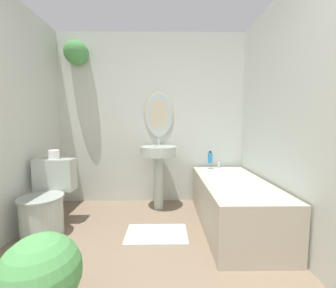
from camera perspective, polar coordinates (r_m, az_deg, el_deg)
The scene contains 9 objects.
wall_back at distance 3.00m, azimuth -5.97°, elevation 8.15°, with size 2.74×0.32×2.40m.
wall_right at distance 1.96m, azimuth 35.23°, elevation 6.66°, with size 0.06×2.87×2.40m.
toilet at distance 2.55m, azimuth -30.67°, elevation -13.92°, with size 0.42×0.58×0.74m.
pedestal_sink at distance 2.73m, azimuth -2.66°, elevation -4.56°, with size 0.47×0.47×0.94m.
bathtub at distance 2.47m, azimuth 17.54°, elevation -15.04°, with size 0.69×1.44×0.59m.
shampoo_bottle at distance 2.90m, azimuth 11.61°, elevation -3.71°, with size 0.06×0.06×0.17m.
potted_plant at distance 1.47m, azimuth -31.85°, elevation -29.37°, with size 0.42×0.42×0.55m.
bath_mat at distance 2.29m, azimuth -3.20°, elevation -23.68°, with size 0.62×0.39×0.02m.
toilet_paper_roll at distance 2.61m, azimuth -29.01°, elevation -2.58°, with size 0.11×0.11×0.10m.
Camera 1 is at (0.19, -0.21, 1.12)m, focal length 22.00 mm.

